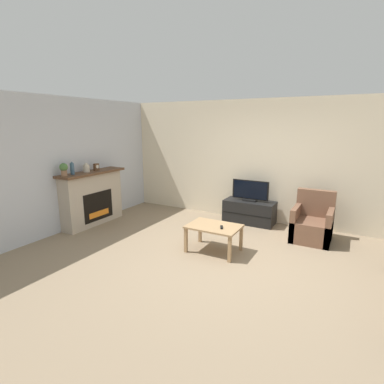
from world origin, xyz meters
name	(u,v)px	position (x,y,z in m)	size (l,w,h in m)	color
ground_plane	(221,260)	(0.00, 0.00, 0.00)	(24.00, 24.00, 0.00)	#89755B
wall_back	(265,162)	(0.00, 2.35, 1.35)	(12.00, 0.06, 2.70)	beige
wall_left	(71,164)	(-3.41, 0.00, 1.35)	(0.06, 12.00, 2.70)	silver
fireplace	(92,198)	(-3.20, 0.30, 0.60)	(0.46, 1.57, 1.17)	#B7A893
mantel_vase_left	(72,169)	(-3.19, -0.17, 1.30)	(0.08, 0.08, 0.26)	#385670
mantel_vase_centre_left	(86,168)	(-3.19, 0.18, 1.26)	(0.13, 0.13, 0.20)	beige
mantel_clock	(96,167)	(-3.19, 0.46, 1.25)	(0.08, 0.11, 0.15)	brown
potted_plant	(64,169)	(-3.19, -0.37, 1.32)	(0.16, 0.16, 0.25)	#936B4C
tv_stand	(249,212)	(-0.21, 2.03, 0.25)	(1.11, 0.51, 0.50)	black
tv	(250,192)	(-0.21, 2.03, 0.72)	(0.81, 0.18, 0.46)	black
armchair	(312,225)	(1.16, 1.64, 0.30)	(0.70, 0.76, 0.92)	brown
coffee_table	(214,229)	(-0.26, 0.24, 0.40)	(0.88, 0.61, 0.47)	#A37F56
remote	(222,227)	(-0.10, 0.20, 0.48)	(0.10, 0.15, 0.02)	black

